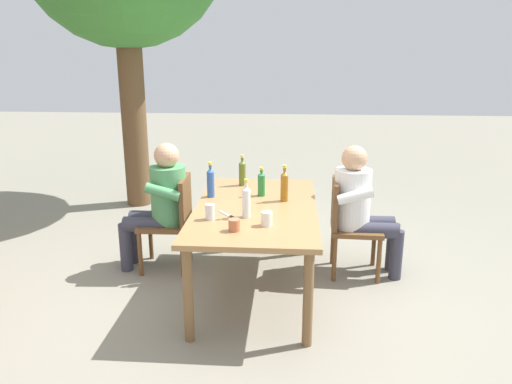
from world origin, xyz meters
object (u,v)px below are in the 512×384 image
(bottle_olive, at_px, (242,172))
(cup_terracotta, at_px, (234,225))
(backpack_by_near_side, at_px, (236,214))
(bottle_green, at_px, (261,184))
(bottle_blue, at_px, (211,182))
(bottle_clear, at_px, (246,201))
(person_in_white_shirt, at_px, (361,204))
(chair_far_right, at_px, (173,218))
(table_knife, at_px, (229,216))
(bottle_amber, at_px, (284,186))
(cup_white, at_px, (267,219))
(cup_glass, at_px, (210,212))
(dining_table, at_px, (256,216))
(person_in_plaid_shirt, at_px, (160,200))
(chair_near_right, at_px, (347,222))

(bottle_olive, xyz_separation_m, cup_terracotta, (-1.21, -0.06, -0.08))
(bottle_olive, xyz_separation_m, backpack_by_near_side, (0.70, 0.14, -0.65))
(bottle_green, relative_size, bottle_blue, 0.83)
(bottle_olive, relative_size, bottle_clear, 0.97)
(person_in_white_shirt, height_order, backpack_by_near_side, person_in_white_shirt)
(chair_far_right, relative_size, table_knife, 4.31)
(bottle_amber, relative_size, cup_white, 2.99)
(bottle_green, distance_m, cup_glass, 0.74)
(cup_white, xyz_separation_m, table_knife, (0.19, 0.30, -0.05))
(bottle_clear, distance_m, bottle_amber, 0.52)
(dining_table, bearing_deg, bottle_clear, 168.95)
(cup_white, bearing_deg, chair_far_right, 46.62)
(cup_glass, bearing_deg, bottle_olive, -8.44)
(person_in_plaid_shirt, bearing_deg, chair_far_right, -88.64)
(person_in_white_shirt, bearing_deg, bottle_clear, 125.17)
(bottle_clear, distance_m, table_knife, 0.18)
(bottle_green, bearing_deg, bottle_amber, -125.54)
(chair_near_right, xyz_separation_m, bottle_clear, (-0.67, 0.84, 0.38))
(bottle_blue, bearing_deg, person_in_plaid_shirt, 72.44)
(cup_white, relative_size, cup_terracotta, 1.21)
(person_in_white_shirt, xyz_separation_m, bottle_blue, (-0.16, 1.30, 0.22))
(cup_glass, bearing_deg, bottle_amber, -46.82)
(dining_table, distance_m, bottle_green, 0.36)
(bottle_green, distance_m, cup_white, 0.76)
(bottle_clear, relative_size, bottle_green, 1.17)
(dining_table, bearing_deg, cup_terracotta, 169.09)
(person_in_plaid_shirt, height_order, cup_white, person_in_plaid_shirt)
(person_in_plaid_shirt, xyz_separation_m, cup_glass, (-0.74, -0.58, 0.15))
(dining_table, relative_size, backpack_by_near_side, 3.82)
(bottle_amber, bearing_deg, person_in_plaid_shirt, 78.36)
(bottle_olive, bearing_deg, bottle_amber, -139.74)
(cup_terracotta, relative_size, cup_glass, 0.73)
(person_in_white_shirt, xyz_separation_m, table_knife, (-0.65, 1.09, 0.09))
(bottle_blue, bearing_deg, person_in_white_shirt, -83.21)
(chair_far_right, bearing_deg, cup_glass, -147.73)
(person_in_plaid_shirt, height_order, table_knife, person_in_plaid_shirt)
(chair_far_right, xyz_separation_m, person_in_plaid_shirt, (-0.00, 0.11, 0.17))
(table_knife, bearing_deg, bottle_blue, 23.49)
(bottle_amber, height_order, table_knife, bottle_amber)
(bottle_olive, xyz_separation_m, bottle_amber, (-0.47, -0.40, 0.01))
(backpack_by_near_side, bearing_deg, chair_near_right, -130.33)
(dining_table, distance_m, chair_near_right, 0.90)
(bottle_olive, distance_m, table_knife, 0.90)
(dining_table, bearing_deg, bottle_amber, -54.17)
(person_in_white_shirt, relative_size, cup_terracotta, 13.78)
(bottle_blue, bearing_deg, backpack_by_near_side, -4.72)
(cup_glass, distance_m, backpack_by_near_side, 1.78)
(bottle_green, xyz_separation_m, table_knife, (-0.57, 0.21, -0.10))
(bottle_amber, relative_size, cup_glass, 2.63)
(chair_near_right, bearing_deg, bottle_clear, 128.67)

